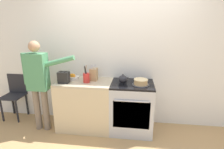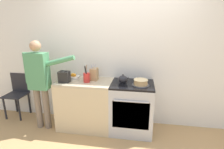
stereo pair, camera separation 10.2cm
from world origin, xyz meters
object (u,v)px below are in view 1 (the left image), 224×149
stove_range (132,107)px  dining_chair (16,93)px  person_baker (38,79)px  toaster (64,77)px  knife_block (94,74)px  tea_kettle (123,79)px  layer_cake (141,82)px  utensil_crock (86,78)px  fruit_bowl (73,77)px

stove_range → dining_chair: stove_range is taller
person_baker → toaster: bearing=7.3°
knife_block → person_baker: bearing=-162.8°
toaster → person_baker: bearing=-171.8°
tea_kettle → layer_cake: bearing=-12.2°
utensil_crock → dining_chair: size_ratio=0.36×
layer_cake → person_baker: bearing=-176.3°
tea_kettle → toaster: (-1.00, -0.11, 0.03)m
stove_range → person_baker: bearing=-173.7°
person_baker → stove_range: bearing=5.4°
layer_cake → person_baker: person_baker is taller
fruit_bowl → person_baker: (-0.51, -0.28, 0.03)m
fruit_bowl → toaster: bearing=-110.8°
fruit_bowl → toaster: size_ratio=1.00×
tea_kettle → knife_block: (-0.53, 0.10, 0.04)m
stove_range → utensil_crock: (-0.78, -0.05, 0.53)m
stove_range → layer_cake: bearing=-24.8°
layer_cake → tea_kettle: size_ratio=1.46×
stove_range → tea_kettle: 0.53m
fruit_bowl → dining_chair: fruit_bowl is taller
knife_block → dining_chair: (-1.66, 0.11, -0.48)m
tea_kettle → person_baker: 1.43m
toaster → dining_chair: 1.32m
layer_cake → knife_block: knife_block is taller
tea_kettle → fruit_bowl: tea_kettle is taller
tea_kettle → dining_chair: 2.24m
tea_kettle → toaster: bearing=-173.5°
tea_kettle → utensil_crock: (-0.62, -0.05, 0.02)m
tea_kettle → knife_block: 0.54m
fruit_bowl → dining_chair: bearing=175.4°
tea_kettle → person_baker: size_ratio=0.12×
stove_range → knife_block: (-0.69, 0.10, 0.55)m
knife_block → tea_kettle: bearing=-11.0°
fruit_bowl → knife_block: bearing=-0.9°
fruit_bowl → tea_kettle: bearing=-6.8°
knife_block → person_baker: 0.94m
toaster → tea_kettle: bearing=6.5°
tea_kettle → person_baker: (-1.42, -0.17, -0.00)m
person_baker → dining_chair: 0.96m
layer_cake → fruit_bowl: (-1.21, 0.17, -0.01)m
tea_kettle → dining_chair: size_ratio=0.22×
tea_kettle → fruit_bowl: (-0.91, 0.11, -0.03)m
layer_cake → tea_kettle: tea_kettle is taller
utensil_crock → toaster: size_ratio=1.63×
knife_block → toaster: bearing=-155.3°
stove_range → knife_block: knife_block is taller
toaster → person_baker: 0.43m
layer_cake → tea_kettle: 0.30m
stove_range → dining_chair: bearing=174.9°
stove_range → fruit_bowl: (-1.07, 0.11, 0.48)m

